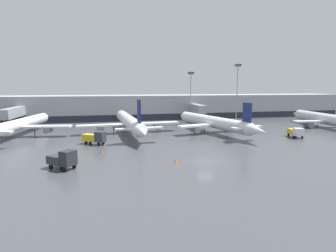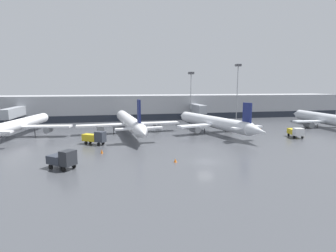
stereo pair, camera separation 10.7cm
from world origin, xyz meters
name	(u,v)px [view 2 (the right image)]	position (x,y,z in m)	size (l,w,h in m)	color
ground_plane	(206,162)	(0.00, 0.00, 0.00)	(320.00, 320.00, 0.00)	#424449
terminal_building	(150,107)	(-0.15, 61.86, 4.50)	(160.00, 31.13, 9.00)	#9EA0A5
parked_jet_0	(214,122)	(11.60, 25.47, 2.83)	(20.89, 36.01, 8.70)	silver
parked_jet_1	(19,125)	(-37.03, 29.93, 3.01)	(24.97, 35.51, 8.39)	white
parked_jet_2	(130,122)	(-10.26, 30.18, 2.91)	(27.13, 40.34, 9.48)	white
parked_jet_3	(327,119)	(48.11, 26.57, 2.54)	(20.35, 34.20, 8.47)	silver
service_truck_0	(95,137)	(-18.47, 17.26, 1.55)	(5.22, 4.30, 2.89)	gold
service_truck_1	(296,132)	(28.59, 15.08, 1.41)	(3.10, 5.02, 2.47)	gold
service_truck_3	(63,159)	(-22.17, 1.00, 1.53)	(4.68, 4.38, 2.91)	#2D333D
traffic_cone_0	(261,129)	(26.23, 26.54, 0.37)	(0.39, 0.39, 0.73)	orange
traffic_cone_2	(175,160)	(-4.96, 0.78, 0.32)	(0.47, 0.47, 0.64)	orange
traffic_cone_3	(102,151)	(-16.84, 9.23, 0.38)	(0.43, 0.43, 0.75)	orange
apron_light_mast_3	(191,82)	(12.90, 50.35, 13.78)	(1.80, 1.80, 17.34)	gray
apron_light_mast_4	(238,77)	(30.13, 49.17, 15.77)	(1.80, 1.80, 20.25)	gray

